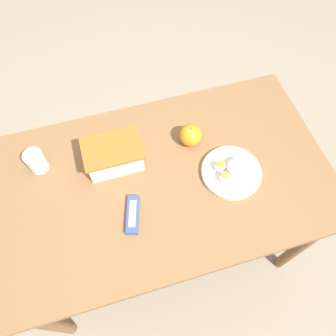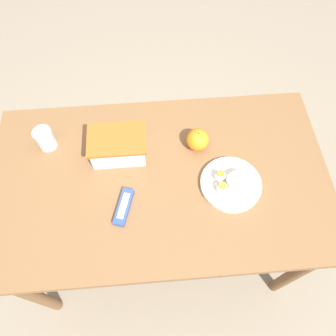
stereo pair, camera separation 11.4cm
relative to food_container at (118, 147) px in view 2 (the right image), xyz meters
name	(u,v)px [view 2 (the right image)]	position (x,y,z in m)	size (l,w,h in m)	color
ground_plane	(163,239)	(0.14, -0.11, -0.78)	(10.00, 10.00, 0.00)	gray
table	(160,189)	(0.14, -0.11, -0.13)	(1.20, 0.70, 0.74)	brown
food_container	(118,147)	(0.00, 0.00, 0.00)	(0.20, 0.14, 0.10)	white
orange_fruit	(198,140)	(0.29, 0.01, 0.00)	(0.08, 0.08, 0.08)	orange
rice_plate	(232,183)	(0.39, -0.16, -0.02)	(0.21, 0.21, 0.06)	silver
candy_bar	(124,207)	(0.01, -0.22, -0.03)	(0.07, 0.14, 0.02)	#334C9E
drinking_glass	(45,139)	(-0.26, 0.06, 0.00)	(0.07, 0.07, 0.08)	silver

